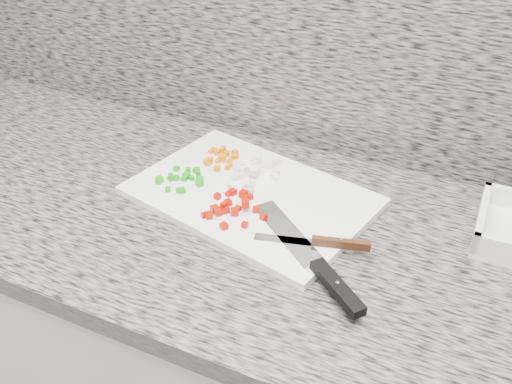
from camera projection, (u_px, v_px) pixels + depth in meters
countertop at (291, 238)px, 1.05m from camera, size 3.96×0.64×0.04m
backsplash at (356, 18)px, 1.09m from camera, size 3.92×0.02×0.60m
cutting_board at (251, 196)px, 1.11m from camera, size 0.50×0.39×0.01m
carrot_pile at (222, 157)px, 1.20m from camera, size 0.08×0.09×0.02m
onion_pile at (254, 167)px, 1.17m from camera, size 0.11×0.10×0.02m
green_pepper_pile at (183, 179)px, 1.14m from camera, size 0.10×0.09×0.02m
red_pepper_pile at (232, 206)px, 1.06m from camera, size 0.12×0.12×0.02m
garlic_pile at (241, 190)px, 1.11m from camera, size 0.06×0.05×0.01m
chef_knife at (318, 267)px, 0.92m from camera, size 0.27×0.22×0.02m
paring_knife at (326, 243)px, 0.97m from camera, size 0.20×0.07×0.02m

